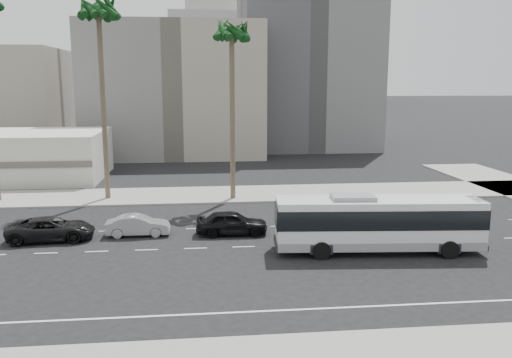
{
  "coord_description": "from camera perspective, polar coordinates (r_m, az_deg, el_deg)",
  "views": [
    {
      "loc": [
        -8.55,
        -31.6,
        10.2
      ],
      "look_at": [
        -4.8,
        4.0,
        3.58
      ],
      "focal_mm": 36.97,
      "sensor_mm": 36.0,
      "label": 1
    }
  ],
  "objects": [
    {
      "name": "car_c",
      "position": [
        36.94,
        -21.29,
        -5.06
      ],
      "size": [
        2.94,
        5.65,
        1.52
      ],
      "primitive_type": "imported",
      "rotation": [
        0.0,
        0.0,
        1.65
      ],
      "color": "black",
      "rests_on": "ground"
    },
    {
      "name": "palm_mid",
      "position": [
        47.43,
        -16.67,
        16.64
      ],
      "size": [
        5.63,
        5.63,
        17.39
      ],
      "rotation": [
        0.0,
        0.0,
        0.37
      ],
      "color": "brown",
      "rests_on": "ground"
    },
    {
      "name": "midrise_gray_center",
      "position": [
        85.26,
        5.31,
        12.31
      ],
      "size": [
        20.0,
        20.0,
        26.0
      ],
      "primitive_type": "cube",
      "color": "#525354",
      "rests_on": "ground"
    },
    {
      "name": "palm_near",
      "position": [
        45.48,
        -2.65,
        15.23
      ],
      "size": [
        4.58,
        4.58,
        15.43
      ],
      "rotation": [
        0.0,
        0.0,
        0.38
      ],
      "color": "brown",
      "rests_on": "ground"
    },
    {
      "name": "car_a",
      "position": [
        35.75,
        -2.64,
        -4.74
      ],
      "size": [
        2.09,
        4.87,
        1.64
      ],
      "primitive_type": "imported",
      "rotation": [
        0.0,
        0.0,
        1.54
      ],
      "color": "black",
      "rests_on": "ground"
    },
    {
      "name": "midrise_beige_west",
      "position": [
        76.68,
        -8.71,
        9.46
      ],
      "size": [
        24.0,
        18.0,
        18.0
      ],
      "primitive_type": "cube",
      "color": "gray",
      "rests_on": "ground"
    },
    {
      "name": "highrise_right",
      "position": [
        268.17,
        5.75,
        15.73
      ],
      "size": [
        26.0,
        26.0,
        70.0
      ],
      "primitive_type": "cube",
      "color": "slate",
      "rests_on": "ground"
    },
    {
      "name": "civic_tower",
      "position": [
        283.12,
        -4.85,
        16.24
      ],
      "size": [
        42.0,
        42.0,
        129.0
      ],
      "color": "beige",
      "rests_on": "ground"
    },
    {
      "name": "sidewalk_north",
      "position": [
        48.92,
        4.18,
        -1.5
      ],
      "size": [
        120.0,
        7.0,
        0.15
      ],
      "primitive_type": "cube",
      "color": "gray",
      "rests_on": "ground"
    },
    {
      "name": "city_bus",
      "position": [
        32.71,
        13.09,
        -4.56
      ],
      "size": [
        12.53,
        3.74,
        3.55
      ],
      "rotation": [
        0.0,
        0.0,
        -0.08
      ],
      "color": "silver",
      "rests_on": "ground"
    },
    {
      "name": "highrise_far",
      "position": [
        302.64,
        9.33,
        14.09
      ],
      "size": [
        22.0,
        22.0,
        60.0
      ],
      "primitive_type": "cube",
      "color": "slate",
      "rests_on": "ground"
    },
    {
      "name": "ground",
      "position": [
        34.28,
        8.77,
        -6.96
      ],
      "size": [
        700.0,
        700.0,
        0.0
      ],
      "primitive_type": "plane",
      "color": "black",
      "rests_on": "ground"
    },
    {
      "name": "car_b",
      "position": [
        36.41,
        -12.66,
        -4.91
      ],
      "size": [
        1.5,
        4.25,
        1.4
      ],
      "primitive_type": "imported",
      "rotation": [
        0.0,
        0.0,
        1.58
      ],
      "color": "gray",
      "rests_on": "ground"
    }
  ]
}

